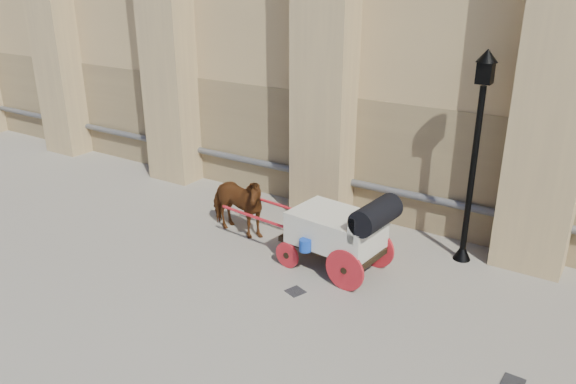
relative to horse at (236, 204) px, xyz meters
The scene contains 6 objects.
ground 2.66m from the horse, 35.08° to the right, with size 90.00×90.00×0.00m, color #71695D.
horse is the anchor object (origin of this frame).
carriage 2.88m from the horse, ahead, with size 4.05×1.49×1.73m.
street_lamp 5.37m from the horse, 18.69° to the left, with size 0.42×0.42×4.45m.
drain_grate_near 3.02m from the horse, 29.56° to the right, with size 0.32×0.32×0.01m, color black.
drain_grate_far 6.98m from the horse, 15.34° to the right, with size 0.32×0.32×0.01m, color black.
Camera 1 is at (5.44, -7.97, 5.81)m, focal length 35.00 mm.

